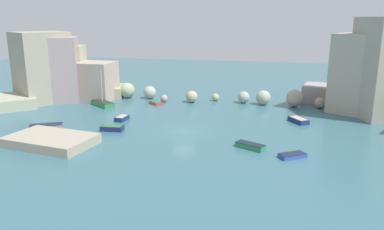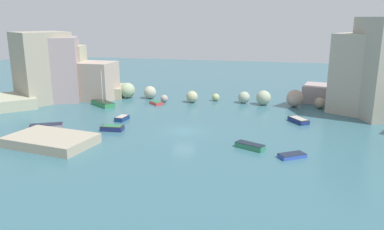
{
  "view_description": "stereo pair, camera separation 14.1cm",
  "coord_description": "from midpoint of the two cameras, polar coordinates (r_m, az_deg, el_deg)",
  "views": [
    {
      "loc": [
        11.36,
        -43.06,
        13.59
      ],
      "look_at": [
        0.0,
        4.27,
        1.0
      ],
      "focal_mm": 35.15,
      "sensor_mm": 36.0,
      "label": 1
    },
    {
      "loc": [
        11.5,
        -43.03,
        13.59
      ],
      "look_at": [
        0.0,
        4.27,
        1.0
      ],
      "focal_mm": 35.15,
      "sensor_mm": 36.0,
      "label": 2
    }
  ],
  "objects": [
    {
      "name": "moored_boat_1",
      "position": [
        52.31,
        15.92,
        -0.76
      ],
      "size": [
        2.85,
        3.28,
        0.61
      ],
      "rotation": [
        0.0,
        0.0,
        2.17
      ],
      "color": "navy",
      "rests_on": "cove_water"
    },
    {
      "name": "cliff_headland_left",
      "position": [
        67.13,
        -19.7,
        5.94
      ],
      "size": [
        21.38,
        21.39,
        11.44
      ],
      "color": "#ADA98C",
      "rests_on": "ground"
    },
    {
      "name": "moored_boat_2",
      "position": [
        61.43,
        -5.38,
        1.86
      ],
      "size": [
        2.6,
        2.51,
        0.44
      ],
      "rotation": [
        0.0,
        0.0,
        5.56
      ],
      "color": "#CE3A3C",
      "rests_on": "cove_water"
    },
    {
      "name": "moored_boat_4",
      "position": [
        61.59,
        -13.3,
        1.73
      ],
      "size": [
        4.79,
        4.12,
        5.62
      ],
      "rotation": [
        0.0,
        0.0,
        5.67
      ],
      "color": "#2E834A",
      "rests_on": "cove_water"
    },
    {
      "name": "moored_boat_7",
      "position": [
        47.81,
        -11.93,
        -1.93
      ],
      "size": [
        2.84,
        1.6,
        0.62
      ],
      "rotation": [
        0.0,
        0.0,
        3.22
      ],
      "color": "navy",
      "rests_on": "cove_water"
    },
    {
      "name": "cove_water",
      "position": [
        46.56,
        -1.15,
        -2.47
      ],
      "size": [
        160.0,
        160.0,
        0.0
      ],
      "primitive_type": "plane",
      "color": "#376572",
      "rests_on": "ground"
    },
    {
      "name": "moored_boat_5",
      "position": [
        52.29,
        -10.51,
        -0.46
      ],
      "size": [
        1.38,
        2.34,
        0.59
      ],
      "rotation": [
        0.0,
        0.0,
        4.63
      ],
      "color": "navy",
      "rests_on": "cove_water"
    },
    {
      "name": "moored_boat_6",
      "position": [
        40.87,
        8.89,
        -4.67
      ],
      "size": [
        3.38,
        2.42,
        0.59
      ],
      "rotation": [
        0.0,
        0.0,
        2.7
      ],
      "color": "#2F7D55",
      "rests_on": "cove_water"
    },
    {
      "name": "moored_boat_0",
      "position": [
        50.95,
        -21.15,
        -1.63
      ],
      "size": [
        4.24,
        3.22,
        0.59
      ],
      "rotation": [
        0.0,
        0.0,
        3.64
      ],
      "color": "gray",
      "rests_on": "cove_water"
    },
    {
      "name": "rock_breakwater",
      "position": [
        62.71,
        1.97,
        3.05
      ],
      "size": [
        37.95,
        4.12,
        2.7
      ],
      "color": "#A6A385",
      "rests_on": "ground"
    },
    {
      "name": "stone_dock",
      "position": [
        44.24,
        -20.55,
        -3.62
      ],
      "size": [
        9.99,
        7.06,
        1.06
      ],
      "primitive_type": "cube",
      "rotation": [
        0.0,
        0.0,
        -0.14
      ],
      "color": "#A69B85",
      "rests_on": "ground"
    },
    {
      "name": "moored_boat_3",
      "position": [
        39.24,
        15.04,
        -5.96
      ],
      "size": [
        2.95,
        2.56,
        0.42
      ],
      "rotation": [
        0.0,
        0.0,
        3.73
      ],
      "color": "#334FB4",
      "rests_on": "cove_water"
    }
  ]
}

